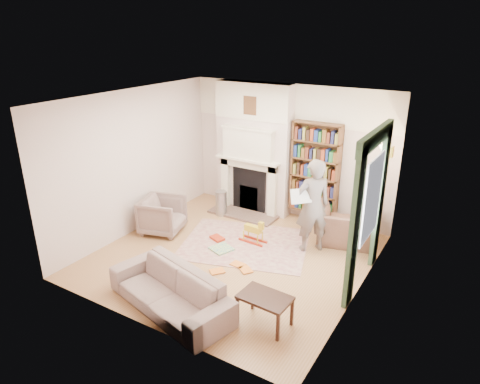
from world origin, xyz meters
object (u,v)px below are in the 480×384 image
Objects in this scene: armchair_left at (163,215)px; man_reading at (313,206)px; sofa at (170,291)px; coffee_table at (265,310)px; bookcase at (315,168)px; rocking_horse at (253,231)px; paraffin_heater at (221,203)px; armchair_reading at (346,226)px.

man_reading reaches higher than armchair_left.
sofa is 2.94× the size of coffee_table.
bookcase reaches higher than rocking_horse.
man_reading reaches higher than paraffin_heater.
bookcase is 2.64× the size of coffee_table.
armchair_reading is 1.50× the size of coffee_table.
armchair_left reaches higher than armchair_reading.
paraffin_heater is at bearing 125.00° from sofa.
armchair_left is at bearing -27.88° from man_reading.
armchair_reading is at bearing 34.35° from rocking_horse.
man_reading reaches higher than armchair_reading.
bookcase is at bearing 105.00° from coffee_table.
sofa is at bearing 50.91° from armchair_reading.
sofa is 3.89× the size of rocking_horse.
armchair_left is at bearing 9.27° from armchair_reading.
rocking_horse is at bearing 126.64° from coffee_table.
man_reading reaches higher than rocking_horse.
rocking_horse is at bearing 103.71° from sofa.
man_reading is 2.42m from coffee_table.
man_reading is (0.45, -1.18, -0.30)m from bookcase.
sofa is at bearing 24.11° from man_reading.
paraffin_heater reaches higher than rocking_horse.
man_reading is 3.17× the size of paraffin_heater.
armchair_reading reaches higher than paraffin_heater.
bookcase is 1.30m from man_reading.
bookcase is 1.76× the size of armchair_reading.
rocking_horse is (1.22, -0.75, -0.04)m from paraffin_heater.
bookcase reaches higher than armchair_left.
armchair_reading is (0.90, -0.58, -0.83)m from bookcase.
armchair_reading is 1.75m from rocking_horse.
coffee_table is at bearing 52.46° from man_reading.
armchair_left is at bearing -139.51° from bookcase.
armchair_left is 0.45× the size of man_reading.
rocking_horse is at bearing -31.65° from paraffin_heater.
bookcase is 0.90× the size of sofa.
man_reading is 3.30× the size of rocking_horse.
rocking_horse is at bearing -89.80° from armchair_left.
man_reading is at bearing -11.21° from paraffin_heater.
sofa is 2.40m from rocking_horse.
armchair_left is (-3.26, -1.44, 0.02)m from armchair_reading.
armchair_left is 2.56m from sofa.
man_reading is 2.49× the size of coffee_table.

